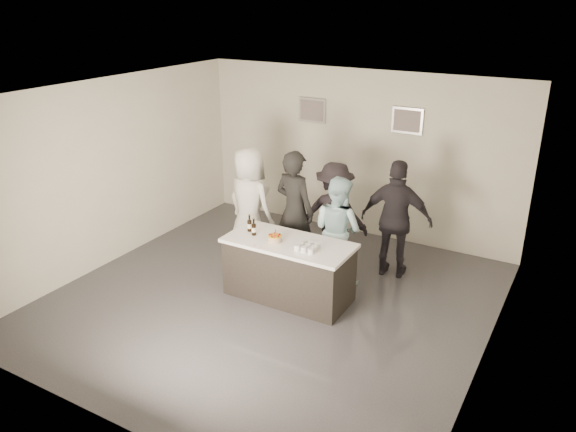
% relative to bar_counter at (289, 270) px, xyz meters
% --- Properties ---
extents(floor, '(6.00, 6.00, 0.00)m').
position_rel_bar_counter_xyz_m(floor, '(-0.18, -0.20, -0.45)').
color(floor, '#3D3D42').
rests_on(floor, ground).
extents(ceiling, '(6.00, 6.00, 0.00)m').
position_rel_bar_counter_xyz_m(ceiling, '(-0.18, -0.20, 2.55)').
color(ceiling, white).
extents(wall_back, '(6.00, 0.04, 3.00)m').
position_rel_bar_counter_xyz_m(wall_back, '(-0.18, 2.80, 1.05)').
color(wall_back, silver).
rests_on(wall_back, ground).
extents(wall_front, '(6.00, 0.04, 3.00)m').
position_rel_bar_counter_xyz_m(wall_front, '(-0.18, -3.20, 1.05)').
color(wall_front, silver).
rests_on(wall_front, ground).
extents(wall_left, '(0.04, 6.00, 3.00)m').
position_rel_bar_counter_xyz_m(wall_left, '(-3.18, -0.20, 1.05)').
color(wall_left, silver).
rests_on(wall_left, ground).
extents(wall_right, '(0.04, 6.00, 3.00)m').
position_rel_bar_counter_xyz_m(wall_right, '(2.82, -0.20, 1.05)').
color(wall_right, silver).
rests_on(wall_right, ground).
extents(picture_left, '(0.54, 0.04, 0.44)m').
position_rel_bar_counter_xyz_m(picture_left, '(-1.08, 2.77, 1.75)').
color(picture_left, '#B2B2B7').
rests_on(picture_left, wall_back).
extents(picture_right, '(0.54, 0.04, 0.44)m').
position_rel_bar_counter_xyz_m(picture_right, '(0.72, 2.77, 1.75)').
color(picture_right, '#B2B2B7').
rests_on(picture_right, wall_back).
extents(bar_counter, '(1.86, 0.86, 0.90)m').
position_rel_bar_counter_xyz_m(bar_counter, '(0.00, 0.00, 0.00)').
color(bar_counter, white).
rests_on(bar_counter, ground).
extents(cake, '(0.20, 0.20, 0.08)m').
position_rel_bar_counter_xyz_m(cake, '(-0.17, -0.09, 0.49)').
color(cake, gold).
rests_on(cake, bar_counter).
extents(beer_bottle_a, '(0.07, 0.07, 0.26)m').
position_rel_bar_counter_xyz_m(beer_bottle_a, '(-0.69, 0.04, 0.58)').
color(beer_bottle_a, black).
rests_on(beer_bottle_a, bar_counter).
extents(beer_bottle_b, '(0.07, 0.07, 0.26)m').
position_rel_bar_counter_xyz_m(beer_bottle_b, '(-0.56, -0.05, 0.58)').
color(beer_bottle_b, black).
rests_on(beer_bottle_b, bar_counter).
extents(tumbler_cluster, '(0.30, 0.30, 0.08)m').
position_rel_bar_counter_xyz_m(tumbler_cluster, '(0.35, -0.10, 0.49)').
color(tumbler_cluster, '#C68012').
rests_on(tumbler_cluster, bar_counter).
extents(candles, '(0.24, 0.08, 0.01)m').
position_rel_bar_counter_xyz_m(candles, '(-0.24, -0.35, 0.45)').
color(candles, pink).
rests_on(candles, bar_counter).
extents(person_main_black, '(0.79, 0.60, 1.96)m').
position_rel_bar_counter_xyz_m(person_main_black, '(-0.42, 0.92, 0.53)').
color(person_main_black, black).
rests_on(person_main_black, ground).
extents(person_main_blue, '(0.97, 0.85, 1.69)m').
position_rel_bar_counter_xyz_m(person_main_blue, '(0.37, 0.85, 0.40)').
color(person_main_blue, '#B0DEE6').
rests_on(person_main_blue, ground).
extents(person_guest_left, '(1.03, 0.79, 1.89)m').
position_rel_bar_counter_xyz_m(person_guest_left, '(-1.27, 0.92, 0.49)').
color(person_guest_left, white).
rests_on(person_guest_left, ground).
extents(person_guest_right, '(1.16, 0.60, 1.89)m').
position_rel_bar_counter_xyz_m(person_guest_right, '(1.08, 1.46, 0.49)').
color(person_guest_right, '#252229').
rests_on(person_guest_right, ground).
extents(person_guest_back, '(1.19, 0.80, 1.72)m').
position_rel_bar_counter_xyz_m(person_guest_back, '(0.06, 1.39, 0.41)').
color(person_guest_back, black).
rests_on(person_guest_back, ground).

